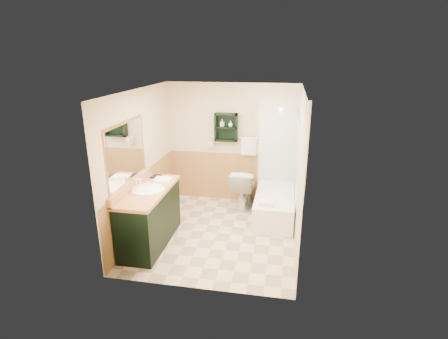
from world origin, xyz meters
TOP-DOWN VIEW (x-y plane):
  - floor at (0.00, 0.00)m, footprint 3.00×3.00m
  - back_wall at (0.00, 1.52)m, footprint 2.60×0.04m
  - left_wall at (-1.32, 0.00)m, footprint 0.04×3.00m
  - right_wall at (1.32, 0.00)m, footprint 0.04×3.00m
  - ceiling at (0.00, 0.00)m, footprint 2.60×3.00m
  - wainscot_left at (-1.29, 0.00)m, footprint 2.98×2.98m
  - wainscot_back at (0.00, 1.49)m, footprint 2.58×2.58m
  - mirror_frame at (-1.27, -0.55)m, footprint 1.30×1.30m
  - mirror_glass at (-1.27, -0.55)m, footprint 1.20×1.20m
  - tile_right at (1.28, 0.75)m, footprint 1.50×1.50m
  - tile_back at (1.03, 1.48)m, footprint 0.95×0.95m
  - tile_accent at (1.27, 0.75)m, footprint 1.50×1.50m
  - wall_shelf at (-0.10, 1.41)m, footprint 0.45×0.15m
  - hair_dryer at (-0.40, 1.43)m, footprint 0.10×0.24m
  - towel_bar at (0.35, 1.45)m, footprint 0.40×0.06m
  - curtain_rod at (0.53, 0.75)m, footprint 0.03×1.60m
  - shower_curtain at (0.53, 0.92)m, footprint 1.05×1.05m
  - vanity at (-0.99, -0.50)m, footprint 0.59×1.46m
  - bathtub at (0.93, 0.80)m, footprint 0.70×1.50m
  - toilet at (0.30, 1.15)m, footprint 0.48×0.82m
  - counter_towel at (-0.90, -0.09)m, footprint 0.28×0.22m
  - vanity_book at (-1.16, 0.09)m, footprint 0.15×0.04m
  - tub_towel at (0.80, 0.28)m, footprint 0.24×0.20m
  - soap_bottle_a at (-0.18, 1.40)m, footprint 0.11×0.15m
  - soap_bottle_b at (-0.01, 1.40)m, footprint 0.13×0.14m

SIDE VIEW (x-z plane):
  - floor at x=0.00m, z-range 0.00..0.00m
  - bathtub at x=0.93m, z-range 0.00..0.46m
  - toilet at x=0.30m, z-range 0.00..0.79m
  - vanity at x=-0.99m, z-range 0.00..0.93m
  - tub_towel at x=0.80m, z-range 0.46..0.53m
  - wainscot_left at x=-1.29m, z-range 0.00..1.00m
  - wainscot_back at x=0.00m, z-range 0.00..1.00m
  - counter_towel at x=-0.90m, z-range 0.93..0.97m
  - vanity_book at x=-1.16m, z-range 0.93..1.13m
  - tile_right at x=1.28m, z-range 0.00..2.10m
  - tile_back at x=1.03m, z-range 0.00..2.10m
  - shower_curtain at x=0.53m, z-range 0.30..2.00m
  - back_wall at x=0.00m, z-range 0.00..2.40m
  - left_wall at x=-1.32m, z-range 0.00..2.40m
  - right_wall at x=1.32m, z-range 0.00..2.40m
  - hair_dryer at x=-0.40m, z-range 1.11..1.29m
  - towel_bar at x=0.35m, z-range 1.15..1.55m
  - mirror_frame at x=-1.27m, z-range 1.00..2.00m
  - mirror_glass at x=-1.27m, z-range 1.05..1.95m
  - wall_shelf at x=-0.10m, z-range 1.27..1.83m
  - soap_bottle_a at x=-0.18m, z-range 1.56..1.63m
  - soap_bottle_b at x=-0.01m, z-range 1.56..1.65m
  - tile_accent at x=1.27m, z-range 1.85..1.95m
  - curtain_rod at x=0.53m, z-range 1.98..2.02m
  - ceiling at x=0.00m, z-range 2.40..2.44m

